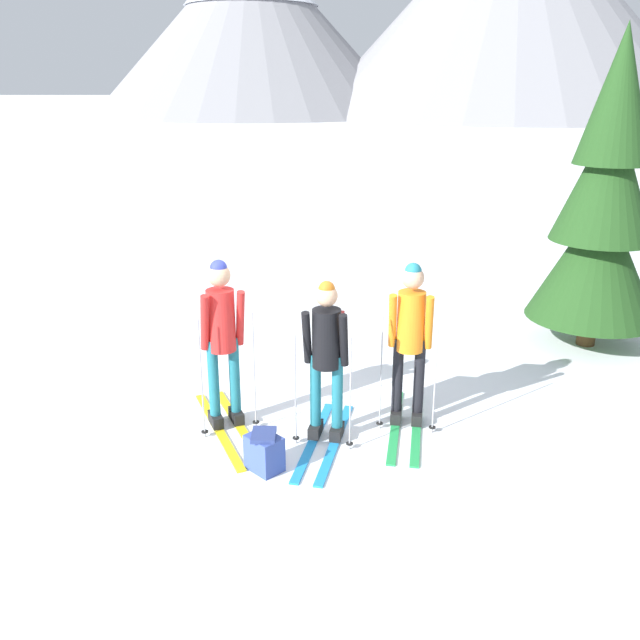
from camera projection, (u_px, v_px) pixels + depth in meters
name	position (u px, v px, depth m)	size (l,w,h in m)	color
ground_plane	(308.00, 423.00, 7.17)	(400.00, 400.00, 0.00)	white
skier_in_red	(222.00, 334.00, 6.81)	(0.96, 1.72, 1.78)	yellow
skier_in_black	(327.00, 353.00, 6.58)	(0.63, 1.65, 1.65)	#1E84D1
skier_in_orange	(410.00, 335.00, 6.86)	(0.60, 1.63, 1.74)	green
pine_tree_near	(604.00, 208.00, 8.70)	(1.70, 1.70, 4.10)	#51381E
backpack_on_snow_front	(264.00, 452.00, 6.24)	(0.40, 0.40, 0.38)	#384C99
mountain_ridge_distant	(412.00, 10.00, 70.78)	(65.51, 41.91, 22.24)	gray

